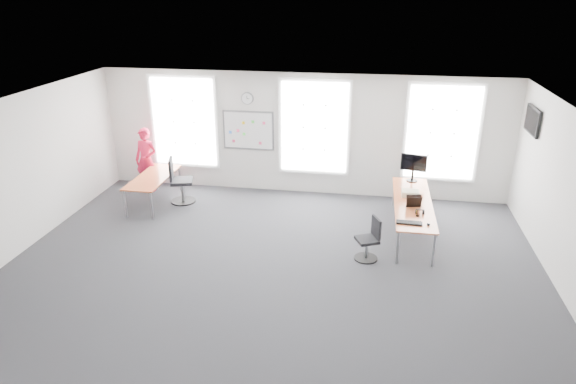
% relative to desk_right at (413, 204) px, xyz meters
% --- Properties ---
extents(floor, '(10.00, 10.00, 0.00)m').
position_rel_desk_right_xyz_m(floor, '(-2.61, -2.05, -0.66)').
color(floor, '#27272B').
rests_on(floor, ground).
extents(ceiling, '(10.00, 10.00, 0.00)m').
position_rel_desk_right_xyz_m(ceiling, '(-2.61, -2.05, 2.34)').
color(ceiling, white).
rests_on(ceiling, ground).
extents(wall_back, '(10.00, 0.00, 10.00)m').
position_rel_desk_right_xyz_m(wall_back, '(-2.61, 1.95, 0.84)').
color(wall_back, silver).
rests_on(wall_back, ground).
extents(wall_front, '(10.00, 0.00, 10.00)m').
position_rel_desk_right_xyz_m(wall_front, '(-2.61, -6.05, 0.84)').
color(wall_front, silver).
rests_on(wall_front, ground).
extents(wall_left, '(0.00, 10.00, 10.00)m').
position_rel_desk_right_xyz_m(wall_left, '(-7.61, -2.05, 0.84)').
color(wall_left, silver).
rests_on(wall_left, ground).
extents(window_left, '(1.60, 0.06, 2.20)m').
position_rel_desk_right_xyz_m(window_left, '(-5.61, 1.92, 1.04)').
color(window_left, silver).
rests_on(window_left, wall_back).
extents(window_mid, '(1.60, 0.06, 2.20)m').
position_rel_desk_right_xyz_m(window_mid, '(-2.31, 1.92, 1.04)').
color(window_mid, silver).
rests_on(window_mid, wall_back).
extents(window_right, '(1.60, 0.06, 2.20)m').
position_rel_desk_right_xyz_m(window_right, '(0.69, 1.92, 1.04)').
color(window_right, silver).
rests_on(window_right, wall_back).
extents(desk_right, '(0.77, 2.90, 0.71)m').
position_rel_desk_right_xyz_m(desk_right, '(0.00, 0.00, 0.00)').
color(desk_right, '#D66937').
rests_on(desk_right, ground).
extents(desk_left, '(0.75, 1.87, 0.68)m').
position_rel_desk_right_xyz_m(desk_left, '(-6.00, 0.62, -0.04)').
color(desk_left, '#D66937').
rests_on(desk_left, ground).
extents(chair_right, '(0.50, 0.50, 0.84)m').
position_rel_desk_right_xyz_m(chair_right, '(-0.86, -1.29, -0.29)').
color(chair_right, black).
rests_on(chair_right, ground).
extents(chair_left, '(0.62, 0.62, 1.11)m').
position_rel_desk_right_xyz_m(chair_left, '(-5.42, 0.79, -0.17)').
color(chair_left, black).
rests_on(chair_left, ground).
extents(person, '(0.64, 0.47, 1.63)m').
position_rel_desk_right_xyz_m(person, '(-6.49, 1.40, 0.15)').
color(person, red).
rests_on(person, ground).
extents(whiteboard, '(1.20, 0.03, 0.90)m').
position_rel_desk_right_xyz_m(whiteboard, '(-3.96, 1.92, 0.89)').
color(whiteboard, white).
rests_on(whiteboard, wall_back).
extents(wall_clock, '(0.30, 0.04, 0.30)m').
position_rel_desk_right_xyz_m(wall_clock, '(-3.96, 1.92, 1.69)').
color(wall_clock, gray).
rests_on(wall_clock, wall_back).
extents(tv, '(0.06, 0.90, 0.55)m').
position_rel_desk_right_xyz_m(tv, '(2.34, 0.95, 1.64)').
color(tv, black).
rests_on(tv, wall_right).
extents(keyboard, '(0.50, 0.20, 0.02)m').
position_rel_desk_right_xyz_m(keyboard, '(-0.13, -1.08, 0.06)').
color(keyboard, black).
rests_on(keyboard, desk_right).
extents(mouse, '(0.07, 0.11, 0.04)m').
position_rel_desk_right_xyz_m(mouse, '(0.22, -1.10, 0.07)').
color(mouse, black).
rests_on(mouse, desk_right).
extents(lens_cap, '(0.08, 0.08, 0.01)m').
position_rel_desk_right_xyz_m(lens_cap, '(0.04, -0.71, 0.05)').
color(lens_cap, black).
rests_on(lens_cap, desk_right).
extents(headphones, '(0.17, 0.09, 0.10)m').
position_rel_desk_right_xyz_m(headphones, '(0.09, -0.61, 0.09)').
color(headphones, black).
rests_on(headphones, desk_right).
extents(laptop_sleeve, '(0.32, 0.22, 0.25)m').
position_rel_desk_right_xyz_m(laptop_sleeve, '(-0.01, -0.27, 0.17)').
color(laptop_sleeve, black).
rests_on(laptop_sleeve, desk_right).
extents(paper_stack, '(0.36, 0.27, 0.12)m').
position_rel_desk_right_xyz_m(paper_stack, '(-0.05, 0.32, 0.11)').
color(paper_stack, beige).
rests_on(paper_stack, desk_right).
extents(monitor, '(0.58, 0.24, 0.65)m').
position_rel_desk_right_xyz_m(monitor, '(0.05, 1.24, 0.43)').
color(monitor, black).
rests_on(monitor, desk_right).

